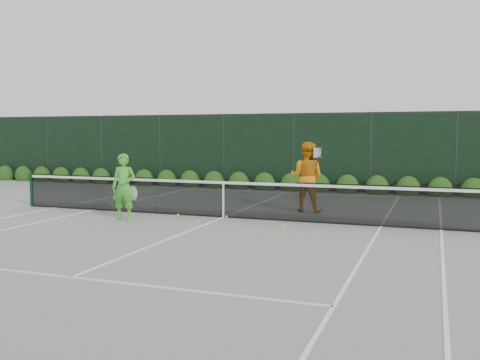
% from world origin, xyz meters
% --- Properties ---
extents(ground, '(80.00, 80.00, 0.00)m').
position_xyz_m(ground, '(0.00, 0.00, 0.00)').
color(ground, gray).
rests_on(ground, ground).
extents(tennis_net, '(12.90, 0.10, 1.07)m').
position_xyz_m(tennis_net, '(-0.02, 0.00, 0.53)').
color(tennis_net, '#11331D').
rests_on(tennis_net, ground).
extents(player_woman, '(0.70, 0.51, 1.74)m').
position_xyz_m(player_woman, '(-2.29, -1.25, 0.87)').
color(player_woman, green).
rests_on(player_woman, ground).
extents(player_man, '(1.03, 0.83, 2.01)m').
position_xyz_m(player_man, '(1.85, 1.82, 1.01)').
color(player_man, orange).
rests_on(player_man, ground).
extents(court_lines, '(11.03, 23.83, 0.01)m').
position_xyz_m(court_lines, '(0.00, 0.00, 0.01)').
color(court_lines, white).
rests_on(court_lines, ground).
extents(windscreen_fence, '(32.00, 21.07, 3.06)m').
position_xyz_m(windscreen_fence, '(0.00, -2.71, 1.51)').
color(windscreen_fence, black).
rests_on(windscreen_fence, ground).
extents(hedge_row, '(31.66, 0.65, 0.94)m').
position_xyz_m(hedge_row, '(-0.00, 7.15, 0.23)').
color(hedge_row, '#183A0F').
rests_on(hedge_row, ground).
extents(tennis_balls, '(4.55, 1.92, 0.07)m').
position_xyz_m(tennis_balls, '(-0.53, -0.24, 0.03)').
color(tennis_balls, '#DCEF35').
rests_on(tennis_balls, ground).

